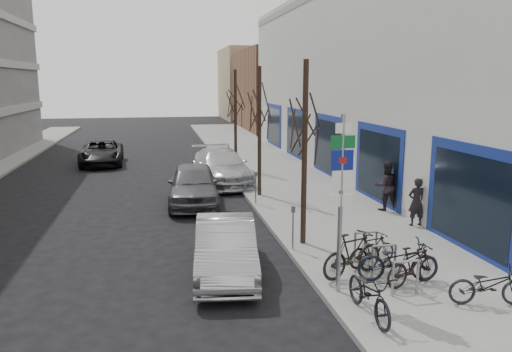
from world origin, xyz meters
name	(u,v)px	position (x,y,z in m)	size (l,w,h in m)	color
ground	(235,306)	(0.00, 0.00, 0.00)	(120.00, 120.00, 0.00)	black
sidewalk_east	(302,195)	(4.50, 10.00, 0.07)	(5.00, 70.00, 0.15)	slate
commercial_building	(483,79)	(17.00, 16.00, 5.00)	(20.00, 32.00, 10.00)	#B7B7B2
brick_building_far	(300,90)	(13.00, 40.00, 4.00)	(12.00, 14.00, 8.00)	brown
tan_building_far	(272,84)	(13.50, 55.00, 4.50)	(13.00, 12.00, 9.00)	#937A5B
highway_sign_pole	(341,193)	(2.40, -0.01, 2.46)	(0.55, 0.10, 4.20)	gray
bike_rack	(384,257)	(3.80, 0.60, 0.66)	(0.66, 2.26, 0.83)	gray
tree_near	(305,109)	(2.60, 3.50, 4.10)	(1.80, 1.80, 5.50)	black
tree_mid	(260,101)	(2.60, 10.00, 4.10)	(1.80, 1.80, 5.50)	black
tree_far	(235,96)	(2.60, 16.50, 4.10)	(1.80, 1.80, 5.50)	black
meter_front	(293,223)	(2.15, 3.00, 0.92)	(0.10, 0.08, 1.27)	gray
meter_mid	(256,185)	(2.15, 8.50, 0.92)	(0.10, 0.08, 1.27)	gray
meter_back	(234,162)	(2.15, 14.00, 0.92)	(0.10, 0.08, 1.27)	gray
bike_near_left	(370,290)	(2.58, -1.32, 0.73)	(0.57, 1.89, 1.16)	black
bike_near_right	(414,265)	(4.25, -0.03, 0.65)	(0.49, 1.64, 1.00)	black
bike_mid_curb	(398,257)	(4.01, 0.28, 0.75)	(0.59, 1.95, 1.19)	black
bike_mid_inner	(353,254)	(3.06, 0.79, 0.73)	(0.56, 1.90, 1.15)	black
bike_far_curb	(489,282)	(5.33, -1.30, 0.67)	(0.52, 1.72, 1.05)	black
bike_far_inner	(372,250)	(3.82, 1.31, 0.60)	(0.44, 1.49, 0.91)	black
parked_car_front	(226,248)	(0.06, 1.89, 0.71)	(1.50, 4.29, 1.41)	#A9A9AE
parked_car_mid	(194,184)	(-0.20, 9.47, 0.82)	(1.94, 4.83, 1.64)	#545359
parked_car_back	(221,167)	(1.40, 13.39, 0.83)	(2.31, 5.69, 1.65)	#B6B7BC
lane_car	(102,152)	(-4.86, 20.38, 0.72)	(2.38, 5.16, 1.43)	black
pedestrian_near	(416,202)	(6.80, 4.53, 0.96)	(0.59, 0.39, 1.61)	black
pedestrian_far	(386,186)	(6.70, 6.62, 1.08)	(0.69, 0.47, 1.86)	black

